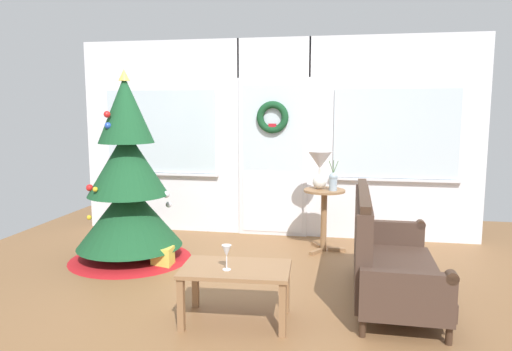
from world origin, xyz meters
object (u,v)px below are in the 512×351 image
Objects in this scene: side_table at (324,208)px; flower_vase at (333,181)px; table_lamp at (320,165)px; christmas_tree at (128,190)px; settee_sofa at (384,257)px; coffee_table at (236,275)px; gift_box at (163,257)px; wine_glass at (227,252)px.

side_table is 2.08× the size of flower_vase.
table_lamp is (-0.06, 0.04, 0.50)m from side_table.
settee_sofa is (2.67, -0.66, -0.40)m from christmas_tree.
coffee_table reaches higher than gift_box.
gift_box is at bearing 129.20° from wine_glass.
table_lamp reaches higher than side_table.
side_table is at bearing 18.67° from christmas_tree.
table_lamp is at bearing 146.31° from side_table.
christmas_tree is 10.61× the size of wine_glass.
side_table is at bearing 149.04° from flower_vase.
table_lamp is 2.05m from gift_box.
christmas_tree is 10.06× the size of gift_box.
settee_sofa is 1.91× the size of coffee_table.
christmas_tree is at bearing -163.56° from flower_vase.
table_lamp reaches higher than flower_vase.
wine_glass is at bearing -44.03° from christmas_tree.
christmas_tree reaches higher than table_lamp.
settee_sofa is 2.30m from gift_box.
settee_sofa is at bearing -65.61° from table_lamp.
flower_vase is 1.70× the size of gift_box.
wine_glass is 0.95× the size of gift_box.
settee_sofa is 1.45m from wine_glass.
coffee_table is (-0.59, -2.03, -0.14)m from side_table.
wine_glass reaches higher than gift_box.
wine_glass is (1.45, -1.40, -0.20)m from christmas_tree.
christmas_tree is at bearing 135.97° from wine_glass.
side_table reaches higher than wine_glass.
wine_glass is (-0.75, -2.05, -0.26)m from flower_vase.
coffee_table is at bearing -150.31° from settee_sofa.
christmas_tree is 2.38× the size of coffee_table.
christmas_tree is at bearing -161.33° from side_table.
coffee_table is at bearing -109.38° from flower_vase.
settee_sofa reaches higher than side_table.
christmas_tree reaches higher than coffee_table.
table_lamp is 2.26× the size of wine_glass.
coffee_table is (-0.69, -1.97, -0.47)m from flower_vase.
side_table is 2.12m from coffee_table.
settee_sofa is 3.77× the size of table_lamp.
christmas_tree is at bearing 159.11° from gift_box.
gift_box is at bearing 167.68° from settee_sofa.
wine_glass is 1.66m from gift_box.
side_table is 1.91m from gift_box.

